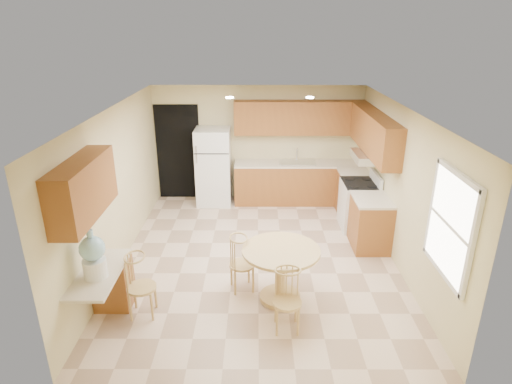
{
  "coord_description": "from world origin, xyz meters",
  "views": [
    {
      "loc": [
        -0.02,
        -6.33,
        3.66
      ],
      "look_at": [
        -0.04,
        0.3,
        1.07
      ],
      "focal_mm": 30.0,
      "sensor_mm": 36.0,
      "label": 1
    }
  ],
  "objects_px": {
    "chair_table_b": "(288,299)",
    "water_crock": "(93,256)",
    "stove": "(359,204)",
    "chair_table_a": "(242,261)",
    "chair_desk": "(139,283)",
    "dining_table": "(281,267)",
    "refrigerator": "(214,167)"
  },
  "relations": [
    {
      "from": "stove",
      "to": "chair_table_a",
      "type": "relative_size",
      "value": 1.28
    },
    {
      "from": "refrigerator",
      "to": "chair_table_b",
      "type": "bearing_deg",
      "value": -73.05
    },
    {
      "from": "refrigerator",
      "to": "dining_table",
      "type": "bearing_deg",
      "value": -70.54
    },
    {
      "from": "stove",
      "to": "chair_table_a",
      "type": "bearing_deg",
      "value": -134.82
    },
    {
      "from": "chair_table_b",
      "to": "chair_desk",
      "type": "xyz_separation_m",
      "value": [
        -1.91,
        0.29,
        0.02
      ]
    },
    {
      "from": "stove",
      "to": "chair_table_a",
      "type": "distance_m",
      "value": 3.07
    },
    {
      "from": "refrigerator",
      "to": "chair_desk",
      "type": "distance_m",
      "value": 4.06
    },
    {
      "from": "stove",
      "to": "dining_table",
      "type": "relative_size",
      "value": 1.01
    },
    {
      "from": "stove",
      "to": "water_crock",
      "type": "distance_m",
      "value": 4.97
    },
    {
      "from": "refrigerator",
      "to": "stove",
      "type": "height_order",
      "value": "refrigerator"
    },
    {
      "from": "stove",
      "to": "chair_table_b",
      "type": "height_order",
      "value": "stove"
    },
    {
      "from": "stove",
      "to": "dining_table",
      "type": "bearing_deg",
      "value": -124.53
    },
    {
      "from": "chair_table_a",
      "to": "dining_table",
      "type": "bearing_deg",
      "value": 58.19
    },
    {
      "from": "refrigerator",
      "to": "chair_table_b",
      "type": "relative_size",
      "value": 1.96
    },
    {
      "from": "refrigerator",
      "to": "water_crock",
      "type": "distance_m",
      "value": 4.34
    },
    {
      "from": "chair_table_b",
      "to": "water_crock",
      "type": "bearing_deg",
      "value": -3.21
    },
    {
      "from": "refrigerator",
      "to": "stove",
      "type": "xyz_separation_m",
      "value": [
        2.88,
        -1.22,
        -0.36
      ]
    },
    {
      "from": "chair_table_b",
      "to": "chair_table_a",
      "type": "bearing_deg",
      "value": -57.34
    },
    {
      "from": "dining_table",
      "to": "chair_desk",
      "type": "bearing_deg",
      "value": -166.78
    },
    {
      "from": "stove",
      "to": "chair_desk",
      "type": "bearing_deg",
      "value": -141.29
    },
    {
      "from": "chair_table_a",
      "to": "chair_desk",
      "type": "xyz_separation_m",
      "value": [
        -1.31,
        -0.61,
        0.02
      ]
    },
    {
      "from": "chair_table_a",
      "to": "chair_table_b",
      "type": "xyz_separation_m",
      "value": [
        0.6,
        -0.9,
        -0.01
      ]
    },
    {
      "from": "chair_desk",
      "to": "dining_table",
      "type": "bearing_deg",
      "value": 100.22
    },
    {
      "from": "chair_table_a",
      "to": "chair_desk",
      "type": "distance_m",
      "value": 1.44
    },
    {
      "from": "refrigerator",
      "to": "chair_desk",
      "type": "relative_size",
      "value": 1.87
    },
    {
      "from": "chair_desk",
      "to": "chair_table_b",
      "type": "bearing_deg",
      "value": 78.27
    },
    {
      "from": "chair_table_a",
      "to": "chair_desk",
      "type": "bearing_deg",
      "value": -79.94
    },
    {
      "from": "refrigerator",
      "to": "dining_table",
      "type": "xyz_separation_m",
      "value": [
        1.26,
        -3.57,
        -0.3
      ]
    },
    {
      "from": "stove",
      "to": "refrigerator",
      "type": "bearing_deg",
      "value": 157.01
    },
    {
      "from": "refrigerator",
      "to": "chair_table_b",
      "type": "xyz_separation_m",
      "value": [
        1.31,
        -4.3,
        -0.31
      ]
    },
    {
      "from": "dining_table",
      "to": "chair_desk",
      "type": "height_order",
      "value": "chair_desk"
    },
    {
      "from": "chair_table_b",
      "to": "stove",
      "type": "bearing_deg",
      "value": -118.0
    }
  ]
}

